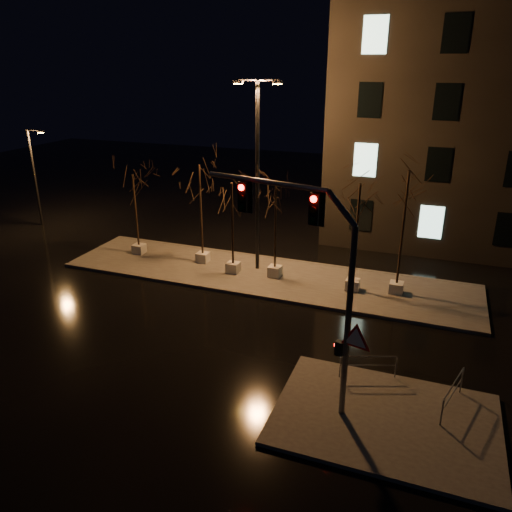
% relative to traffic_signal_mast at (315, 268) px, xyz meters
% --- Properties ---
extents(ground, '(90.00, 90.00, 0.00)m').
position_rel_traffic_signal_mast_xyz_m(ground, '(-4.98, 3.48, -4.94)').
color(ground, black).
rests_on(ground, ground).
extents(median, '(22.00, 5.00, 0.15)m').
position_rel_traffic_signal_mast_xyz_m(median, '(-4.98, 9.48, -4.86)').
color(median, '#484540').
rests_on(median, ground).
extents(sidewalk_corner, '(7.00, 5.00, 0.15)m').
position_rel_traffic_signal_mast_xyz_m(sidewalk_corner, '(2.52, -0.02, -4.86)').
color(sidewalk_corner, '#484540').
rests_on(sidewalk_corner, ground).
extents(tree_0, '(1.80, 1.80, 4.85)m').
position_rel_traffic_signal_mast_xyz_m(tree_0, '(-13.01, 9.88, -1.11)').
color(tree_0, beige).
rests_on(tree_0, median).
extents(tree_1, '(1.80, 1.80, 5.69)m').
position_rel_traffic_signal_mast_xyz_m(tree_1, '(-8.85, 9.95, -0.47)').
color(tree_1, beige).
rests_on(tree_1, median).
extents(tree_2, '(1.80, 1.80, 5.04)m').
position_rel_traffic_signal_mast_xyz_m(tree_2, '(-6.66, 9.17, -0.96)').
color(tree_2, beige).
rests_on(tree_2, median).
extents(tree_3, '(1.80, 1.80, 5.28)m').
position_rel_traffic_signal_mast_xyz_m(tree_3, '(-4.39, 9.48, -0.78)').
color(tree_3, beige).
rests_on(tree_3, median).
extents(tree_4, '(1.80, 1.80, 5.53)m').
position_rel_traffic_signal_mast_xyz_m(tree_4, '(-0.22, 9.20, -0.60)').
color(tree_4, beige).
rests_on(tree_4, median).
extents(tree_5, '(1.80, 1.80, 6.24)m').
position_rel_traffic_signal_mast_xyz_m(tree_5, '(1.85, 9.59, -0.06)').
color(tree_5, beige).
rests_on(tree_5, median).
extents(traffic_signal_mast, '(5.82, 1.51, 7.29)m').
position_rel_traffic_signal_mast_xyz_m(traffic_signal_mast, '(0.00, 0.00, 0.00)').
color(traffic_signal_mast, '#54575C').
rests_on(traffic_signal_mast, sidewalk_corner).
extents(streetlight_main, '(2.47, 0.48, 9.86)m').
position_rel_traffic_signal_mast_xyz_m(streetlight_main, '(-5.63, 10.16, 0.90)').
color(streetlight_main, black).
rests_on(streetlight_main, median).
extents(streetlight_far, '(1.30, 0.34, 6.62)m').
position_rel_traffic_signal_mast_xyz_m(streetlight_far, '(-22.72, 12.65, -1.30)').
color(streetlight_far, black).
rests_on(streetlight_far, ground).
extents(guard_rail_a, '(1.92, 0.72, 0.88)m').
position_rel_traffic_signal_mast_xyz_m(guard_rail_a, '(1.63, 1.98, -4.21)').
color(guard_rail_a, '#54575C').
rests_on(guard_rail_a, sidewalk_corner).
extents(guard_rail_b, '(0.64, 2.05, 1.01)m').
position_rel_traffic_signal_mast_xyz_m(guard_rail_b, '(4.47, 1.20, -4.14)').
color(guard_rail_b, '#54575C').
rests_on(guard_rail_b, sidewalk_corner).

